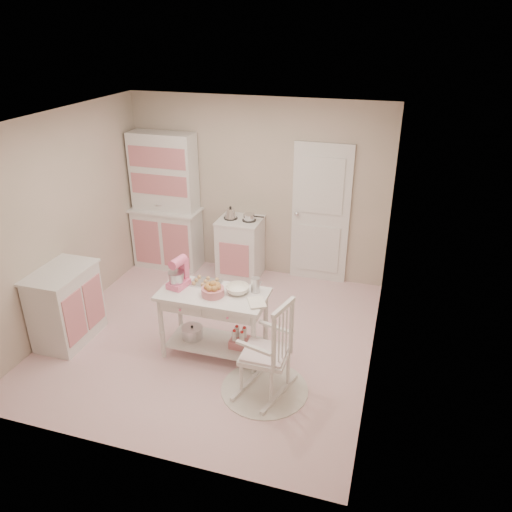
{
  "coord_description": "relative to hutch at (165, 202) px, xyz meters",
  "views": [
    {
      "loc": [
        2.0,
        -4.74,
        3.52
      ],
      "look_at": [
        0.5,
        0.2,
        1.07
      ],
      "focal_mm": 35.0,
      "sensor_mm": 36.0,
      "label": 1
    }
  ],
  "objects": [
    {
      "name": "cookie_tray",
      "position": [
        1.38,
        -1.78,
        -0.23
      ],
      "size": [
        0.34,
        0.24,
        0.02
      ],
      "primitive_type": "cube",
      "color": "silver",
      "rests_on": "work_table"
    },
    {
      "name": "stand_mixer",
      "position": [
        1.11,
        -1.94,
        -0.07
      ],
      "size": [
        0.25,
        0.31,
        0.34
      ],
      "primitive_type": "cube",
      "rotation": [
        0.0,
        0.0,
        -0.2
      ],
      "color": "pink",
      "rests_on": "work_table"
    },
    {
      "name": "bread_basket",
      "position": [
        1.55,
        -2.01,
        -0.19
      ],
      "size": [
        0.25,
        0.25,
        0.09
      ],
      "primitive_type": "cylinder",
      "color": "#D27881",
      "rests_on": "work_table"
    },
    {
      "name": "base_cabinet",
      "position": [
        -0.26,
        -2.2,
        -0.58
      ],
      "size": [
        0.54,
        0.84,
        0.92
      ],
      "primitive_type": "cube",
      "color": "white",
      "rests_on": "ground"
    },
    {
      "name": "lace_rug",
      "position": [
        2.26,
        -2.42,
        -1.03
      ],
      "size": [
        0.92,
        0.92,
        0.01
      ],
      "primitive_type": "cylinder",
      "color": "white",
      "rests_on": "ground"
    },
    {
      "name": "work_table",
      "position": [
        1.53,
        -1.96,
        -0.64
      ],
      "size": [
        1.2,
        0.6,
        0.8
      ],
      "primitive_type": "cube",
      "color": "white",
      "rests_on": "ground"
    },
    {
      "name": "hutch",
      "position": [
        0.0,
        0.0,
        0.0
      ],
      "size": [
        1.06,
        0.5,
        2.08
      ],
      "primitive_type": "cube",
      "color": "white",
      "rests_on": "ground"
    },
    {
      "name": "metal_pitcher",
      "position": [
        1.97,
        -1.8,
        -0.16
      ],
      "size": [
        0.1,
        0.1,
        0.17
      ],
      "primitive_type": "cylinder",
      "color": "silver",
      "rests_on": "work_table"
    },
    {
      "name": "rocking_chair",
      "position": [
        2.26,
        -2.42,
        -0.49
      ],
      "size": [
        0.66,
        0.82,
        1.1
      ],
      "primitive_type": "cube",
      "rotation": [
        0.0,
        0.0,
        -0.28
      ],
      "color": "white",
      "rests_on": "ground"
    },
    {
      "name": "stove",
      "position": [
        1.2,
        -0.05,
        -0.58
      ],
      "size": [
        0.62,
        0.57,
        0.92
      ],
      "primitive_type": "cube",
      "color": "white",
      "rests_on": "ground"
    },
    {
      "name": "mixing_bowl",
      "position": [
        1.79,
        -1.88,
        -0.2
      ],
      "size": [
        0.26,
        0.26,
        0.08
      ],
      "primitive_type": "imported",
      "color": "white",
      "rests_on": "work_table"
    },
    {
      "name": "door",
      "position": [
        2.32,
        0.21,
        -0.02
      ],
      "size": [
        0.82,
        0.05,
        2.04
      ],
      "primitive_type": "cube",
      "color": "white",
      "rests_on": "ground"
    },
    {
      "name": "room_shell",
      "position": [
        1.37,
        -1.66,
        0.61
      ],
      "size": [
        3.84,
        3.84,
        2.62
      ],
      "color": "pink",
      "rests_on": "ground"
    },
    {
      "name": "recipe_book",
      "position": [
        1.98,
        -2.08,
        -0.23
      ],
      "size": [
        0.26,
        0.29,
        0.02
      ],
      "primitive_type": "imported",
      "rotation": [
        0.0,
        0.0,
        0.48
      ],
      "color": "white",
      "rests_on": "work_table"
    }
  ]
}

